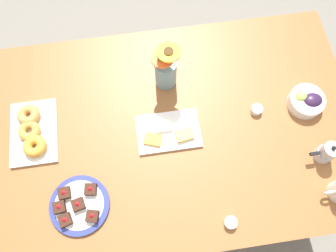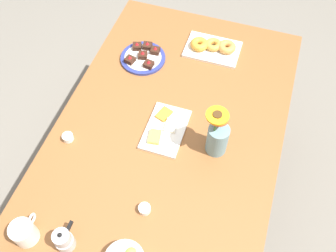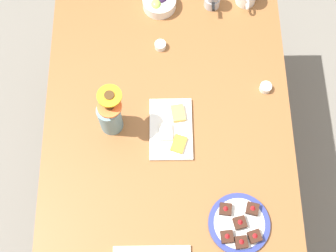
{
  "view_description": "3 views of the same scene",
  "coord_description": "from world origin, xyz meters",
  "px_view_note": "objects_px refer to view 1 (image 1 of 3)",
  "views": [
    {
      "loc": [
        0.07,
        0.46,
        2.02
      ],
      "look_at": [
        0.0,
        0.0,
        0.78
      ],
      "focal_mm": 35.0,
      "sensor_mm": 36.0,
      "label": 1
    },
    {
      "loc": [
        -0.87,
        -0.28,
        2.14
      ],
      "look_at": [
        0.0,
        0.0,
        0.78
      ],
      "focal_mm": 40.0,
      "sensor_mm": 36.0,
      "label": 2
    },
    {
      "loc": [
        0.67,
        -0.01,
        2.49
      ],
      "look_at": [
        0.0,
        0.0,
        0.78
      ],
      "focal_mm": 50.0,
      "sensor_mm": 36.0,
      "label": 3
    }
  ],
  "objects_px": {
    "dining_table": "(168,136)",
    "flower_vase": "(166,71)",
    "jam_cup_berry": "(231,223)",
    "moka_pot": "(326,153)",
    "dessert_plate": "(79,205)",
    "jam_cup_honey": "(257,110)",
    "cheese_platter": "(169,132)",
    "croissant_platter": "(32,131)",
    "grape_bowl": "(307,101)"
  },
  "relations": [
    {
      "from": "dining_table",
      "to": "moka_pot",
      "type": "distance_m",
      "value": 0.64
    },
    {
      "from": "dining_table",
      "to": "moka_pot",
      "type": "relative_size",
      "value": 13.45
    },
    {
      "from": "dining_table",
      "to": "moka_pot",
      "type": "xyz_separation_m",
      "value": [
        -0.6,
        0.2,
        0.13
      ]
    },
    {
      "from": "cheese_platter",
      "to": "jam_cup_berry",
      "type": "relative_size",
      "value": 5.42
    },
    {
      "from": "croissant_platter",
      "to": "dessert_plate",
      "type": "height_order",
      "value": "dessert_plate"
    },
    {
      "from": "dessert_plate",
      "to": "flower_vase",
      "type": "bearing_deg",
      "value": -130.06
    },
    {
      "from": "jam_cup_honey",
      "to": "jam_cup_berry",
      "type": "height_order",
      "value": "same"
    },
    {
      "from": "dining_table",
      "to": "dessert_plate",
      "type": "height_order",
      "value": "dessert_plate"
    },
    {
      "from": "dining_table",
      "to": "flower_vase",
      "type": "distance_m",
      "value": 0.29
    },
    {
      "from": "dining_table",
      "to": "dessert_plate",
      "type": "bearing_deg",
      "value": 34.12
    },
    {
      "from": "jam_cup_honey",
      "to": "flower_vase",
      "type": "relative_size",
      "value": 0.18
    },
    {
      "from": "cheese_platter",
      "to": "flower_vase",
      "type": "relative_size",
      "value": 0.99
    },
    {
      "from": "cheese_platter",
      "to": "dessert_plate",
      "type": "distance_m",
      "value": 0.45
    },
    {
      "from": "jam_cup_honey",
      "to": "flower_vase",
      "type": "height_order",
      "value": "flower_vase"
    },
    {
      "from": "jam_cup_berry",
      "to": "moka_pot",
      "type": "height_order",
      "value": "moka_pot"
    },
    {
      "from": "dining_table",
      "to": "croissant_platter",
      "type": "bearing_deg",
      "value": -6.62
    },
    {
      "from": "dining_table",
      "to": "cheese_platter",
      "type": "xyz_separation_m",
      "value": [
        -0.0,
        0.01,
        0.1
      ]
    },
    {
      "from": "dining_table",
      "to": "flower_vase",
      "type": "height_order",
      "value": "flower_vase"
    },
    {
      "from": "cheese_platter",
      "to": "croissant_platter",
      "type": "xyz_separation_m",
      "value": [
        0.55,
        -0.08,
        0.01
      ]
    },
    {
      "from": "grape_bowl",
      "to": "croissant_platter",
      "type": "bearing_deg",
      "value": -1.69
    },
    {
      "from": "grape_bowl",
      "to": "moka_pot",
      "type": "xyz_separation_m",
      "value": [
        -0.0,
        0.23,
        0.02
      ]
    },
    {
      "from": "jam_cup_berry",
      "to": "grape_bowl",
      "type": "bearing_deg",
      "value": -133.9
    },
    {
      "from": "jam_cup_honey",
      "to": "moka_pot",
      "type": "distance_m",
      "value": 0.32
    },
    {
      "from": "cheese_platter",
      "to": "croissant_platter",
      "type": "height_order",
      "value": "croissant_platter"
    },
    {
      "from": "dessert_plate",
      "to": "moka_pot",
      "type": "bearing_deg",
      "value": -176.74
    },
    {
      "from": "moka_pot",
      "to": "grape_bowl",
      "type": "bearing_deg",
      "value": -89.76
    },
    {
      "from": "croissant_platter",
      "to": "grape_bowl",
      "type": "bearing_deg",
      "value": 178.31
    },
    {
      "from": "cheese_platter",
      "to": "jam_cup_berry",
      "type": "xyz_separation_m",
      "value": [
        -0.18,
        0.39,
        0.01
      ]
    },
    {
      "from": "cheese_platter",
      "to": "moka_pot",
      "type": "distance_m",
      "value": 0.63
    },
    {
      "from": "jam_cup_berry",
      "to": "moka_pot",
      "type": "bearing_deg",
      "value": -154.3
    },
    {
      "from": "jam_cup_honey",
      "to": "grape_bowl",
      "type": "bearing_deg",
      "value": -179.44
    },
    {
      "from": "croissant_platter",
      "to": "dessert_plate",
      "type": "xyz_separation_m",
      "value": [
        -0.17,
        0.32,
        -0.01
      ]
    },
    {
      "from": "grape_bowl",
      "to": "moka_pot",
      "type": "height_order",
      "value": "moka_pot"
    },
    {
      "from": "croissant_platter",
      "to": "flower_vase",
      "type": "bearing_deg",
      "value": -164.61
    },
    {
      "from": "croissant_platter",
      "to": "flower_vase",
      "type": "relative_size",
      "value": 1.06
    },
    {
      "from": "croissant_platter",
      "to": "flower_vase",
      "type": "height_order",
      "value": "flower_vase"
    },
    {
      "from": "grape_bowl",
      "to": "moka_pot",
      "type": "relative_size",
      "value": 1.24
    },
    {
      "from": "dining_table",
      "to": "jam_cup_honey",
      "type": "distance_m",
      "value": 0.4
    },
    {
      "from": "moka_pot",
      "to": "cheese_platter",
      "type": "bearing_deg",
      "value": -17.56
    },
    {
      "from": "cheese_platter",
      "to": "croissant_platter",
      "type": "relative_size",
      "value": 0.93
    },
    {
      "from": "cheese_platter",
      "to": "jam_cup_berry",
      "type": "height_order",
      "value": "cheese_platter"
    },
    {
      "from": "grape_bowl",
      "to": "croissant_platter",
      "type": "distance_m",
      "value": 1.15
    },
    {
      "from": "croissant_platter",
      "to": "jam_cup_honey",
      "type": "bearing_deg",
      "value": 177.8
    },
    {
      "from": "croissant_platter",
      "to": "jam_cup_berry",
      "type": "distance_m",
      "value": 0.87
    },
    {
      "from": "jam_cup_honey",
      "to": "dining_table",
      "type": "bearing_deg",
      "value": 4.24
    },
    {
      "from": "cheese_platter",
      "to": "dessert_plate",
      "type": "bearing_deg",
      "value": 32.55
    },
    {
      "from": "flower_vase",
      "to": "jam_cup_honey",
      "type": "bearing_deg",
      "value": 151.59
    },
    {
      "from": "croissant_platter",
      "to": "moka_pot",
      "type": "relative_size",
      "value": 2.35
    },
    {
      "from": "grape_bowl",
      "to": "flower_vase",
      "type": "relative_size",
      "value": 0.56
    },
    {
      "from": "cheese_platter",
      "to": "moka_pot",
      "type": "bearing_deg",
      "value": 162.44
    }
  ]
}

